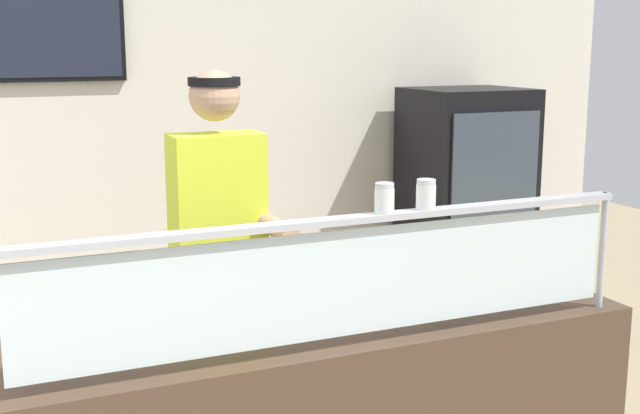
# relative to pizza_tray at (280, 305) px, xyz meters

# --- Properties ---
(shop_rear_unit) EXTENTS (6.61, 0.13, 2.70)m
(shop_rear_unit) POSITION_rel_pizza_tray_xyz_m (0.03, 2.32, 0.39)
(shop_rear_unit) COLOR silver
(shop_rear_unit) RESTS_ON ground
(sneeze_guard) EXTENTS (2.03, 0.06, 0.41)m
(sneeze_guard) POSITION_rel_pizza_tray_xyz_m (0.04, -0.42, 0.25)
(sneeze_guard) COLOR #B2B5BC
(sneeze_guard) RESTS_ON serving_counter
(pizza_tray) EXTENTS (0.41, 0.41, 0.04)m
(pizza_tray) POSITION_rel_pizza_tray_xyz_m (0.00, 0.00, 0.00)
(pizza_tray) COLOR #9EA0A8
(pizza_tray) RESTS_ON serving_counter
(pizza_server) EXTENTS (0.08, 0.28, 0.01)m
(pizza_server) POSITION_rel_pizza_tray_xyz_m (-0.00, -0.02, 0.02)
(pizza_server) COLOR #ADAFB7
(pizza_server) RESTS_ON pizza_tray
(parmesan_shaker) EXTENTS (0.06, 0.06, 0.09)m
(parmesan_shaker) POSITION_rel_pizza_tray_xyz_m (0.18, -0.42, 0.44)
(parmesan_shaker) COLOR white
(parmesan_shaker) RESTS_ON sneeze_guard
(pepper_flake_shaker) EXTENTS (0.06, 0.06, 0.09)m
(pepper_flake_shaker) POSITION_rel_pizza_tray_xyz_m (0.33, -0.42, 0.44)
(pepper_flake_shaker) COLOR white
(pepper_flake_shaker) RESTS_ON sneeze_guard
(worker_figure) EXTENTS (0.41, 0.50, 1.76)m
(worker_figure) POSITION_rel_pizza_tray_xyz_m (-0.01, 0.68, 0.04)
(worker_figure) COLOR #23232D
(worker_figure) RESTS_ON ground
(drink_fridge) EXTENTS (0.72, 0.64, 1.58)m
(drink_fridge) POSITION_rel_pizza_tray_xyz_m (2.02, 1.88, -0.18)
(drink_fridge) COLOR black
(drink_fridge) RESTS_ON ground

